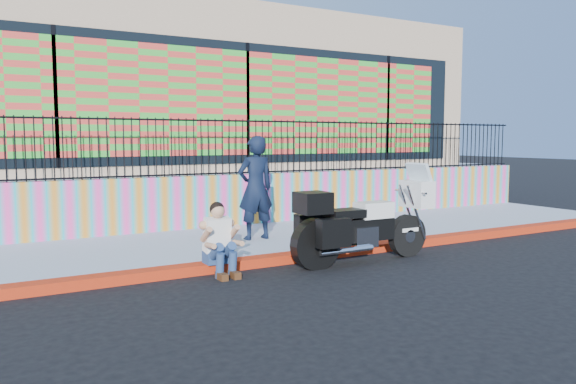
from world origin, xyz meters
TOP-DOWN VIEW (x-y plane):
  - ground at (0.00, 0.00)m, footprint 90.00×90.00m
  - red_curb at (0.00, 0.00)m, footprint 16.00×0.30m
  - sidewalk at (0.00, 1.65)m, footprint 16.00×3.00m
  - mural_wall at (0.00, 3.25)m, footprint 16.00×0.20m
  - metal_fence at (0.00, 3.25)m, footprint 15.80×0.04m
  - elevated_platform at (0.00, 8.35)m, footprint 16.00×10.00m
  - storefront_building at (0.00, 8.13)m, footprint 14.00×8.06m
  - police_motorcycle at (-0.21, -0.60)m, footprint 2.60×0.86m
  - police_officer at (-1.13, 1.44)m, footprint 0.71×0.46m
  - seated_man at (-2.55, -0.26)m, footprint 0.54×0.71m

SIDE VIEW (x-z plane):
  - ground at x=0.00m, z-range 0.00..0.00m
  - red_curb at x=0.00m, z-range 0.00..0.15m
  - sidewalk at x=0.00m, z-range 0.00..0.15m
  - seated_man at x=-2.55m, z-range -0.08..0.98m
  - elevated_platform at x=0.00m, z-range 0.00..1.25m
  - police_motorcycle at x=-0.21m, z-range -0.13..1.48m
  - mural_wall at x=0.00m, z-range 0.15..1.25m
  - police_officer at x=-1.13m, z-range 0.15..2.08m
  - metal_fence at x=0.00m, z-range 1.25..2.45m
  - storefront_building at x=0.00m, z-range 1.25..5.25m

